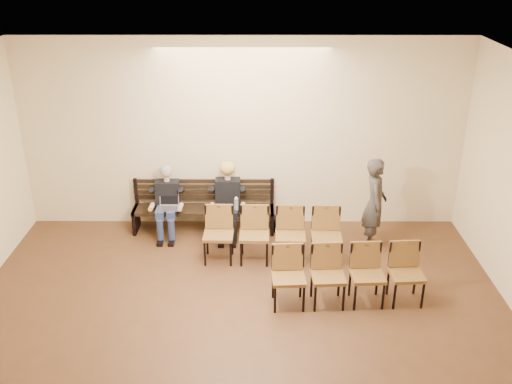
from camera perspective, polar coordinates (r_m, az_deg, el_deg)
room_walls at (r=6.09m, az=-2.33°, el=0.15°), size 8.02×10.01×3.51m
bench at (r=10.61m, az=-5.23°, el=-2.71°), size 2.60×0.90×0.45m
seated_man at (r=10.41m, az=-8.87°, el=-1.02°), size 0.52×0.72×1.25m
seated_woman at (r=10.29m, az=-2.84°, el=-0.95°), size 0.55×0.77×1.29m
laptop at (r=10.27m, az=-8.73°, el=-1.69°), size 0.40×0.35×0.25m
water_bottle at (r=10.10m, az=-1.98°, el=-1.86°), size 0.09×0.09×0.25m
bag at (r=10.64m, az=2.65°, el=-3.15°), size 0.39×0.32×0.25m
passerby at (r=9.91m, az=11.84°, el=-0.52°), size 0.53×0.74×1.90m
chair_row_front at (r=8.55m, az=9.17°, el=-8.34°), size 2.25×0.62×0.92m
chair_row_back at (r=9.48m, az=1.64°, el=-4.42°), size 2.30×0.57×0.94m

